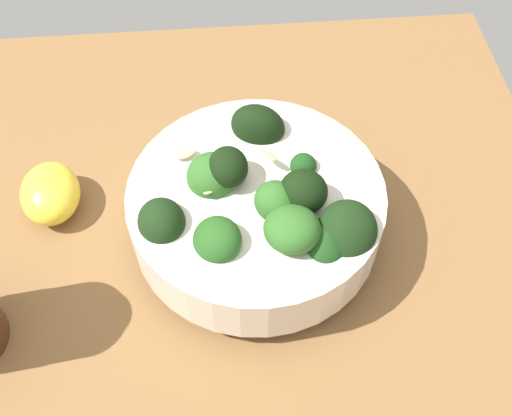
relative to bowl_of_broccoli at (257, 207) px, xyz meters
The scene contains 3 objects.
ground_plane 9.39cm from the bowl_of_broccoli, 127.81° to the left, with size 66.67×66.67×3.73cm, color brown.
bowl_of_broccoli is the anchor object (origin of this frame).
lemon_wedge 18.52cm from the bowl_of_broccoli, 74.73° to the left, with size 6.52×5.12×3.88cm, color yellow.
Camera 1 is at (-25.23, -2.93, 44.73)cm, focal length 43.45 mm.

